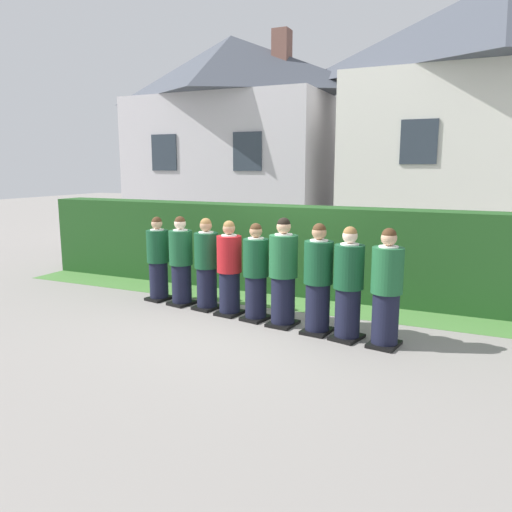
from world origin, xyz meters
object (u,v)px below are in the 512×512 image
Objects in this scene: student_front_row_6 at (318,281)px; student_front_row_8 at (386,291)px; student_front_row_1 at (181,263)px; student_front_row_2 at (207,266)px; student_front_row_0 at (158,261)px; student_in_red_blazer at (229,270)px; student_front_row_7 at (348,286)px; student_front_row_4 at (256,274)px; student_front_row_5 at (283,275)px.

student_front_row_6 and student_front_row_8 have the same top height.
student_front_row_2 is (0.56, -0.06, -0.00)m from student_front_row_1.
student_in_red_blazer is (1.64, -0.29, 0.02)m from student_front_row_0.
student_front_row_1 is at bearing 174.22° from student_front_row_2.
student_front_row_7 is at bearing -10.15° from student_front_row_0.
student_front_row_6 reaches higher than student_front_row_0.
student_front_row_8 is at bearing -8.91° from student_front_row_6.
student_front_row_1 is 3.22m from student_front_row_7.
student_front_row_0 is 0.98× the size of student_in_red_blazer.
student_front_row_4 is 0.96× the size of student_front_row_7.
student_front_row_2 is 1.01× the size of student_front_row_4.
student_front_row_4 reaches higher than student_front_row_0.
student_front_row_5 is 1.03× the size of student_front_row_8.
student_front_row_5 is 1.64m from student_front_row_8.
student_front_row_2 is at bearing 168.80° from student_front_row_5.
student_front_row_7 is (1.07, -0.21, -0.03)m from student_front_row_5.
student_front_row_2 is at bearing 169.59° from student_front_row_8.
student_front_row_7 is (2.10, -0.38, 0.02)m from student_in_red_blazer.
student_front_row_5 reaches higher than student_front_row_0.
student_front_row_2 is 1.06m from student_front_row_4.
student_front_row_7 is at bearing -10.96° from student_front_row_5.
student_front_row_1 reaches higher than student_front_row_0.
student_front_row_0 is at bearing 170.24° from student_front_row_4.
student_in_red_blazer is 1.04m from student_front_row_5.
student_front_row_1 is (0.57, -0.10, 0.02)m from student_front_row_0.
student_front_row_6 is (1.10, -0.21, 0.04)m from student_front_row_4.
student_front_row_0 is at bearing 170.18° from student_front_row_5.
student_front_row_0 is at bearing 170.00° from student_in_red_blazer.
student_front_row_2 reaches higher than student_in_red_blazer.
student_front_row_5 is at bearing -9.54° from student_in_red_blazer.
student_front_row_6 is at bearing 171.09° from student_front_row_8.
student_front_row_4 is 1.61m from student_front_row_7.
student_front_row_5 is (1.03, -0.17, 0.05)m from student_in_red_blazer.
student_front_row_2 is 0.97× the size of student_front_row_6.
student_front_row_5 reaches higher than student_in_red_blazer.
student_front_row_0 is at bearing 170.24° from student_front_row_8.
student_in_red_blazer is 0.94× the size of student_front_row_5.
student_front_row_0 is 0.94× the size of student_front_row_6.
student_front_row_8 is (1.02, -0.16, 0.00)m from student_front_row_6.
student_front_row_2 is at bearing -5.78° from student_front_row_1.
student_front_row_8 reaches higher than student_front_row_2.
student_front_row_7 is (3.17, -0.57, 0.02)m from student_front_row_1.
student_front_row_7 is (3.74, -0.67, 0.04)m from student_front_row_0.
student_front_row_2 is 1.57m from student_front_row_5.
student_front_row_1 is 0.97× the size of student_front_row_6.
student_front_row_6 is (2.14, -0.42, 0.03)m from student_front_row_2.
student_front_row_5 is at bearing 170.34° from student_front_row_8.
student_front_row_5 is at bearing -10.08° from student_front_row_4.
student_front_row_6 is (3.26, -0.58, 0.05)m from student_front_row_0.
student_front_row_5 reaches higher than student_front_row_1.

